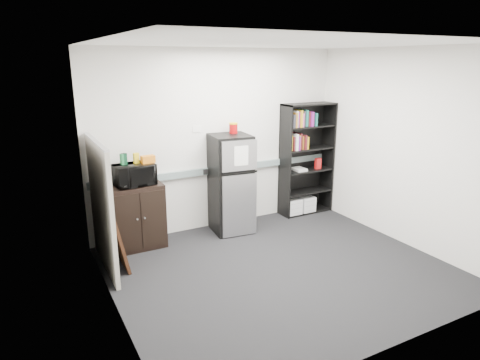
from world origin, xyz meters
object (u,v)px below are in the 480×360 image
Objects in this scene: refrigerator at (231,184)px; cabinet at (137,216)px; cubicle_partition at (101,206)px; microwave at (134,175)px; bookshelf at (306,157)px.

cabinet is at bearing -177.04° from refrigerator.
cubicle_partition is 1.97m from refrigerator.
cubicle_partition is at bearing -149.03° from microwave.
cabinet is (0.52, 0.42, -0.36)m from cubicle_partition.
cubicle_partition reaches higher than cabinet.
cubicle_partition is 1.10× the size of refrigerator.
bookshelf reaches higher than microwave.
cubicle_partition is 3.12× the size of microwave.
bookshelf is at bearing 8.13° from cubicle_partition.
bookshelf is at bearing 11.85° from refrigerator.
cabinet is 1.45m from refrigerator.
bookshelf is 3.57× the size of microwave.
bookshelf reaches higher than cubicle_partition.
microwave is (-0.00, -0.02, 0.59)m from cabinet.
bookshelf is 3.45m from cubicle_partition.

